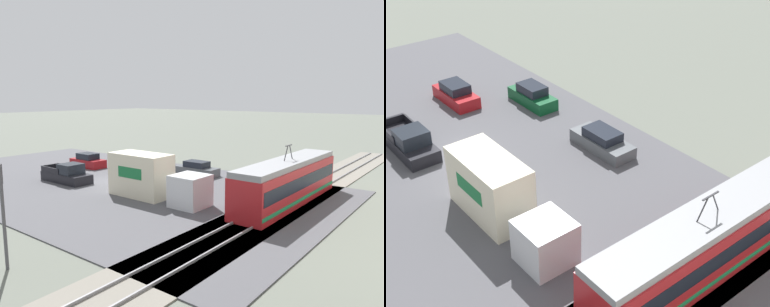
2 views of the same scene
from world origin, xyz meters
TOP-DOWN VIEW (x-y plane):
  - ground_plane at (0.00, 0.00)m, footprint 320.00×320.00m
  - road_surface at (0.00, 0.00)m, footprint 23.62×44.02m
  - rail_bed at (0.00, 17.26)m, footprint 71.37×4.40m
  - light_rail_tram at (-4.05, 17.26)m, footprint 13.60×2.71m
  - box_truck at (1.41, 8.14)m, footprint 2.54×8.99m
  - pickup_truck at (2.22, -2.31)m, footprint 2.07×5.57m
  - sedan_car_0 at (-7.94, 5.59)m, footprint 1.85×4.74m
  - sedan_car_1 at (-3.78, -7.08)m, footprint 1.87×4.48m
  - sedan_car_2 at (-8.26, -3.04)m, footprint 1.74×4.43m
  - traffic_light_pole at (14.70, 11.19)m, footprint 0.28×0.47m

SIDE VIEW (x-z plane):
  - ground_plane at x=0.00m, z-range 0.00..0.00m
  - road_surface at x=0.00m, z-range 0.00..0.08m
  - rail_bed at x=0.00m, z-range -0.06..0.16m
  - sedan_car_0 at x=-7.94m, z-range -0.05..1.41m
  - sedan_car_2 at x=-8.26m, z-range -0.06..1.54m
  - sedan_car_1 at x=-3.78m, z-range -0.06..1.55m
  - pickup_truck at x=2.22m, z-range -0.15..1.69m
  - light_rail_tram at x=-4.05m, z-range -0.53..3.94m
  - box_truck at x=1.41m, z-range -0.06..3.46m
  - traffic_light_pole at x=14.70m, z-range 0.76..5.88m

